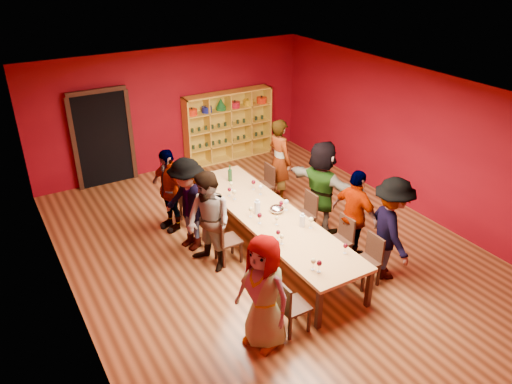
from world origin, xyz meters
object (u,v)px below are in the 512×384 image
chair_person_left_0 (289,304)px  person_left_0 (264,292)px  chair_person_right_4 (265,182)px  person_left_2 (209,222)px  person_right_4 (280,161)px  person_right_2 (322,187)px  chair_person_left_3 (205,220)px  chair_person_right_1 (341,237)px  chair_person_right_0 (369,257)px  chair_person_left_4 (187,201)px  spittoon_bowl (277,209)px  chair_person_left_2 (224,238)px  shelving_unit (228,122)px  chair_person_right_2 (306,212)px  person_right_1 (355,216)px  wine_bottle (230,175)px  tasting_table (270,217)px  person_left_4 (169,190)px  person_left_3 (188,205)px  person_right_0 (391,229)px

chair_person_left_0 → person_left_0: size_ratio=0.50×
chair_person_right_4 → chair_person_left_0: bearing=-116.6°
person_left_2 → person_right_4: size_ratio=0.98×
person_right_4 → person_right_2: bearing=175.8°
chair_person_left_3 → chair_person_right_1: same height
chair_person_left_0 → chair_person_right_0: same height
chair_person_left_0 → chair_person_left_3: (0.00, 2.84, 0.00)m
chair_person_left_4 → spittoon_bowl: (1.08, -1.66, 0.32)m
chair_person_left_3 → chair_person_right_1: 2.56m
chair_person_left_0 → chair_person_left_4: bearing=90.0°
chair_person_right_0 → spittoon_bowl: (-0.74, 1.71, 0.32)m
chair_person_right_0 → person_right_2: bearing=79.3°
chair_person_left_3 → chair_person_left_4: (0.00, 0.84, 0.00)m
chair_person_left_2 → spittoon_bowl: chair_person_left_2 is taller
shelving_unit → chair_person_right_2: bearing=-96.6°
person_left_2 → chair_person_right_4: (2.10, 1.57, -0.42)m
person_right_1 → person_right_4: person_right_4 is taller
chair_person_left_2 → wine_bottle: 1.86m
tasting_table → chair_person_left_3: (-0.91, 0.85, -0.20)m
chair_person_right_4 → person_left_4: bearing=178.7°
person_left_4 → chair_person_right_4: bearing=73.5°
chair_person_left_0 → person_right_4: size_ratio=0.48×
tasting_table → person_right_2: 1.28m
person_right_4 → spittoon_bowl: (-1.10, -1.61, -0.12)m
chair_person_right_0 → chair_person_right_4: (0.00, 3.32, 0.00)m
person_right_4 → person_left_3: bearing=104.2°
person_left_3 → chair_person_right_2: size_ratio=2.04×
person_left_0 → chair_person_right_0: (2.26, 0.31, -0.39)m
person_left_0 → spittoon_bowl: (1.51, 2.03, -0.07)m
tasting_table → chair_person_left_0: size_ratio=5.06×
chair_person_right_1 → chair_person_right_4: same height
chair_person_left_3 → person_left_4: 0.99m
person_left_3 → person_right_0: 3.60m
tasting_table → spittoon_bowl: 0.20m
chair_person_left_2 → chair_person_right_1: bearing=-29.6°
person_right_0 → wine_bottle: bearing=41.5°
person_left_0 → chair_person_left_3: size_ratio=1.99×
chair_person_right_2 → chair_person_left_2: bearing=-178.7°
person_left_3 → person_right_2: 2.59m
chair_person_left_4 → spittoon_bowl: bearing=-57.0°
person_left_4 → spittoon_bowl: size_ratio=6.46×
chair_person_left_0 → person_left_2: 2.13m
tasting_table → chair_person_right_0: chair_person_right_0 is taller
chair_person_right_4 → wine_bottle: bearing=-179.2°
chair_person_left_3 → chair_person_right_4: (1.82, 0.79, 0.00)m
person_left_2 → chair_person_right_4: person_left_2 is taller
person_left_3 → chair_person_right_4: (2.15, 0.79, -0.41)m
shelving_unit → chair_person_right_1: bearing=-95.3°
person_right_1 → person_left_3: bearing=43.9°
shelving_unit → chair_person_left_3: 4.19m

